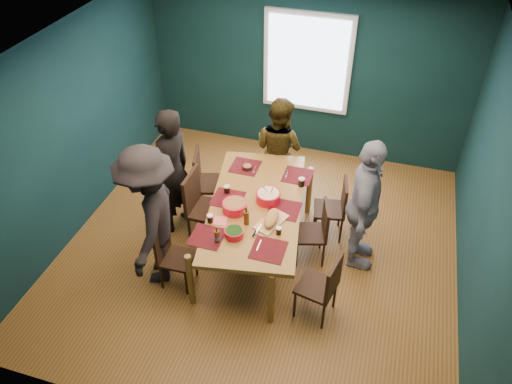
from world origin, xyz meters
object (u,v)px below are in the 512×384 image
at_px(chair_left_mid, 201,203).
at_px(bowl_salad, 235,206).
at_px(chair_left_near, 170,252).
at_px(bowl_dumpling, 268,196).
at_px(chair_right_far, 336,205).
at_px(chair_right_near, 324,284).
at_px(person_near_left, 151,217).
at_px(dining_table, 256,209).
at_px(person_far_left, 171,172).
at_px(chair_left_far, 206,178).
at_px(person_back, 279,149).
at_px(person_right, 364,206).
at_px(cutting_board, 271,219).
at_px(chair_right_mid, 317,229).
at_px(bowl_herbs, 234,233).

relative_size(chair_left_mid, bowl_salad, 3.53).
relative_size(chair_left_near, bowl_dumpling, 2.75).
xyz_separation_m(chair_left_near, chair_right_far, (1.73, 1.40, 0.03)).
xyz_separation_m(chair_right_near, person_near_left, (-2.06, 0.05, 0.41)).
distance_m(dining_table, person_far_left, 1.23).
distance_m(chair_left_far, chair_left_mid, 0.57).
distance_m(chair_left_far, bowl_salad, 1.11).
height_order(chair_left_near, chair_right_near, chair_right_near).
bearing_deg(person_back, bowl_salad, 108.15).
bearing_deg(bowl_salad, bowl_dumpling, 41.11).
bearing_deg(chair_right_near, chair_right_far, 106.24).
bearing_deg(chair_left_mid, person_right, 5.17).
bearing_deg(chair_left_far, person_back, 22.85).
bearing_deg(person_right, dining_table, 98.44).
relative_size(chair_left_mid, person_near_left, 0.56).
height_order(chair_left_mid, person_near_left, person_near_left).
relative_size(person_far_left, person_right, 1.01).
bearing_deg(chair_left_far, cutting_board, -52.96).
height_order(chair_left_far, chair_right_mid, chair_left_far).
bearing_deg(person_far_left, chair_left_near, 42.82).
bearing_deg(chair_left_near, chair_right_near, -0.61).
bearing_deg(cutting_board, chair_left_far, 164.74).
bearing_deg(dining_table, chair_left_far, 136.05).
relative_size(chair_right_far, person_near_left, 0.47).
height_order(bowl_salad, cutting_board, bowl_salad).
bearing_deg(cutting_board, chair_left_near, -134.53).
bearing_deg(chair_left_far, person_far_left, -141.91).
xyz_separation_m(dining_table, chair_right_mid, (0.75, 0.14, -0.25)).
height_order(dining_table, chair_left_near, chair_left_near).
xyz_separation_m(chair_right_near, person_far_left, (-2.21, 0.96, 0.38)).
bearing_deg(bowl_salad, dining_table, 41.66).
bearing_deg(chair_right_mid, bowl_dumpling, 166.50).
relative_size(chair_left_mid, bowl_dumpling, 3.46).
distance_m(person_right, bowl_herbs, 1.59).
bearing_deg(chair_left_far, chair_right_near, -51.38).
xyz_separation_m(dining_table, bowl_herbs, (-0.07, -0.61, 0.13)).
bearing_deg(bowl_dumpling, person_near_left, -145.85).
xyz_separation_m(dining_table, chair_right_near, (1.01, -0.74, -0.23)).
height_order(person_far_left, person_right, person_far_left).
distance_m(chair_left_mid, chair_left_near, 0.84).
xyz_separation_m(bowl_herbs, cutting_board, (0.34, 0.34, 0.00)).
relative_size(chair_right_far, bowl_dumpling, 2.90).
bearing_deg(bowl_dumpling, dining_table, -139.81).
distance_m(person_back, bowl_salad, 1.51).
bearing_deg(chair_right_mid, bowl_herbs, -154.17).
bearing_deg(cutting_board, person_far_left, -176.37).
height_order(chair_left_far, chair_right_near, chair_left_far).
bearing_deg(bowl_salad, chair_right_mid, 18.42).
bearing_deg(person_back, chair_left_near, 93.40).
height_order(dining_table, person_far_left, person_far_left).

